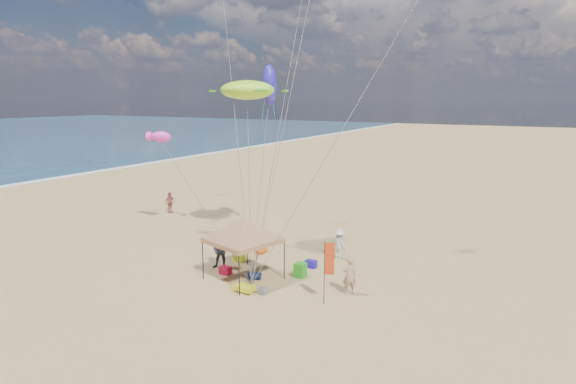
% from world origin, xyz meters
% --- Properties ---
extents(ground, '(280.00, 280.00, 0.00)m').
position_xyz_m(ground, '(0.00, 0.00, 0.00)').
color(ground, tan).
rests_on(ground, ground).
extents(canopy_tent, '(5.30, 5.30, 3.40)m').
position_xyz_m(canopy_tent, '(-1.29, 1.01, 2.83)').
color(canopy_tent, black).
rests_on(canopy_tent, ground).
extents(feather_flag, '(0.39, 0.19, 2.73)m').
position_xyz_m(feather_flag, '(3.36, 0.41, 1.84)').
color(feather_flag, black).
rests_on(feather_flag, ground).
extents(cooler_red, '(0.54, 0.38, 0.38)m').
position_xyz_m(cooler_red, '(-2.42, 1.08, 0.19)').
color(cooler_red, '#B50E30').
rests_on(cooler_red, ground).
extents(cooler_blue, '(0.54, 0.38, 0.38)m').
position_xyz_m(cooler_blue, '(0.80, 3.94, 0.19)').
color(cooler_blue, '#1F1295').
rests_on(cooler_blue, ground).
extents(bag_navy, '(0.69, 0.54, 0.36)m').
position_xyz_m(bag_navy, '(-0.79, 1.18, 0.18)').
color(bag_navy, '#0B1734').
rests_on(bag_navy, ground).
extents(bag_orange, '(0.54, 0.69, 0.36)m').
position_xyz_m(bag_orange, '(-2.55, 4.55, 0.18)').
color(bag_orange, '#D04F0B').
rests_on(bag_orange, ground).
extents(chair_green, '(0.50, 0.50, 0.70)m').
position_xyz_m(chair_green, '(0.94, 2.55, 0.35)').
color(chair_green, '#258D19').
rests_on(chair_green, ground).
extents(chair_yellow, '(0.50, 0.50, 0.70)m').
position_xyz_m(chair_yellow, '(-2.91, 2.95, 0.35)').
color(chair_yellow, '#DCFC1C').
rests_on(chair_yellow, ground).
extents(crate_grey, '(0.34, 0.30, 0.28)m').
position_xyz_m(crate_grey, '(0.45, -0.03, 0.14)').
color(crate_grey, slate).
rests_on(crate_grey, ground).
extents(beach_cart, '(0.90, 0.50, 0.24)m').
position_xyz_m(beach_cart, '(-0.38, -0.26, 0.20)').
color(beach_cart, yellow).
rests_on(beach_cart, ground).
extents(person_near_a, '(0.74, 0.72, 1.71)m').
position_xyz_m(person_near_a, '(3.74, 1.82, 0.85)').
color(person_near_a, tan).
rests_on(person_near_a, ground).
extents(person_near_b, '(1.14, 1.03, 1.93)m').
position_xyz_m(person_near_b, '(-3.08, 1.62, 0.97)').
color(person_near_b, '#343A47').
rests_on(person_near_b, ground).
extents(person_near_c, '(1.15, 0.82, 1.61)m').
position_xyz_m(person_near_c, '(1.49, 5.94, 0.80)').
color(person_near_c, beige).
rests_on(person_near_c, ground).
extents(person_far_a, '(0.43, 0.94, 1.57)m').
position_xyz_m(person_far_a, '(-13.60, 9.11, 0.79)').
color(person_far_a, '#AB5041').
rests_on(person_far_a, ground).
extents(turtle_kite, '(3.19, 2.55, 1.06)m').
position_xyz_m(turtle_kite, '(-4.12, 5.69, 8.88)').
color(turtle_kite, '#ABFF25').
rests_on(turtle_kite, ground).
extents(fish_kite, '(1.58, 0.79, 0.70)m').
position_xyz_m(fish_kite, '(-10.28, 5.17, 6.09)').
color(fish_kite, '#FF3AC7').
rests_on(fish_kite, ground).
extents(squid_kite, '(1.13, 1.13, 2.31)m').
position_xyz_m(squid_kite, '(-3.70, 7.33, 9.17)').
color(squid_kite, '#2B21AC').
rests_on(squid_kite, ground).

